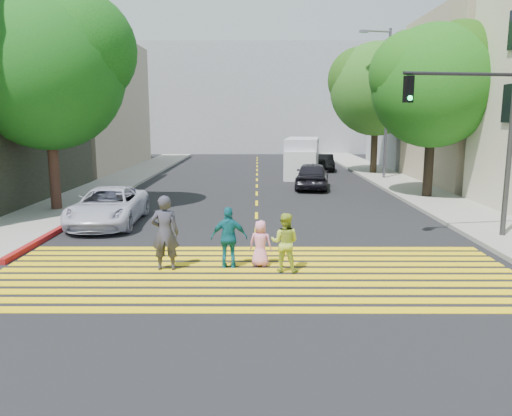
{
  "coord_description": "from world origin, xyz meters",
  "views": [
    {
      "loc": [
        0.05,
        -11.0,
        3.93
      ],
      "look_at": [
        0.0,
        3.0,
        1.4
      ],
      "focal_mm": 35.0,
      "sensor_mm": 36.0,
      "label": 1
    }
  ],
  "objects_px": {
    "tree_right_near": "(435,80)",
    "white_sedan": "(108,206)",
    "pedestrian_man": "(165,233)",
    "tree_right_far": "(378,84)",
    "dark_car_parked": "(324,163)",
    "dark_car_near": "(312,175)",
    "traffic_signal": "(482,127)",
    "white_van": "(302,159)",
    "pedestrian_child": "(260,243)",
    "silver_car": "(301,160)",
    "tree_left": "(49,64)",
    "pedestrian_woman": "(285,242)",
    "pedestrian_extra": "(229,238)"
  },
  "relations": [
    {
      "from": "tree_left",
      "to": "silver_car",
      "type": "xyz_separation_m",
      "value": [
        11.82,
        18.4,
        -5.42
      ]
    },
    {
      "from": "pedestrian_man",
      "to": "pedestrian_extra",
      "type": "xyz_separation_m",
      "value": [
        1.65,
        0.18,
        -0.17
      ]
    },
    {
      "from": "tree_right_near",
      "to": "traffic_signal",
      "type": "height_order",
      "value": "tree_right_near"
    },
    {
      "from": "silver_car",
      "to": "tree_right_near",
      "type": "bearing_deg",
      "value": 105.46
    },
    {
      "from": "white_sedan",
      "to": "traffic_signal",
      "type": "distance_m",
      "value": 13.15
    },
    {
      "from": "tree_left",
      "to": "pedestrian_woman",
      "type": "xyz_separation_m",
      "value": [
        9.15,
        -8.31,
        -5.29
      ]
    },
    {
      "from": "white_sedan",
      "to": "dark_car_near",
      "type": "xyz_separation_m",
      "value": [
        8.64,
        9.66,
        0.07
      ]
    },
    {
      "from": "dark_car_near",
      "to": "silver_car",
      "type": "distance_m",
      "value": 11.32
    },
    {
      "from": "dark_car_parked",
      "to": "pedestrian_woman",
      "type": "bearing_deg",
      "value": -96.35
    },
    {
      "from": "tree_right_near",
      "to": "white_sedan",
      "type": "xyz_separation_m",
      "value": [
        -14.0,
        -6.1,
        -5.04
      ]
    },
    {
      "from": "white_sedan",
      "to": "tree_right_near",
      "type": "bearing_deg",
      "value": 21.7
    },
    {
      "from": "dark_car_near",
      "to": "pedestrian_child",
      "type": "bearing_deg",
      "value": 86.95
    },
    {
      "from": "white_van",
      "to": "traffic_signal",
      "type": "relative_size",
      "value": 1.02
    },
    {
      "from": "dark_car_parked",
      "to": "dark_car_near",
      "type": "bearing_deg",
      "value": -97.96
    },
    {
      "from": "tree_right_far",
      "to": "dark_car_near",
      "type": "height_order",
      "value": "tree_right_far"
    },
    {
      "from": "tree_left",
      "to": "tree_right_far",
      "type": "bearing_deg",
      "value": 40.47
    },
    {
      "from": "tree_right_near",
      "to": "white_sedan",
      "type": "height_order",
      "value": "tree_right_near"
    },
    {
      "from": "pedestrian_man",
      "to": "tree_right_far",
      "type": "bearing_deg",
      "value": -117.67
    },
    {
      "from": "pedestrian_woman",
      "to": "traffic_signal",
      "type": "relative_size",
      "value": 0.27
    },
    {
      "from": "tree_left",
      "to": "tree_right_far",
      "type": "xyz_separation_m",
      "value": [
        16.68,
        14.23,
        0.15
      ]
    },
    {
      "from": "tree_left",
      "to": "pedestrian_woman",
      "type": "relative_size",
      "value": 5.83
    },
    {
      "from": "pedestrian_extra",
      "to": "tree_right_near",
      "type": "bearing_deg",
      "value": -129.07
    },
    {
      "from": "pedestrian_child",
      "to": "white_sedan",
      "type": "relative_size",
      "value": 0.25
    },
    {
      "from": "tree_right_near",
      "to": "white_sedan",
      "type": "relative_size",
      "value": 1.71
    },
    {
      "from": "pedestrian_man",
      "to": "silver_car",
      "type": "distance_m",
      "value": 27.23
    },
    {
      "from": "white_sedan",
      "to": "tree_left",
      "type": "bearing_deg",
      "value": 136.3
    },
    {
      "from": "pedestrian_woman",
      "to": "white_van",
      "type": "relative_size",
      "value": 0.27
    },
    {
      "from": "tree_right_far",
      "to": "white_van",
      "type": "relative_size",
      "value": 1.6
    },
    {
      "from": "pedestrian_man",
      "to": "tree_right_near",
      "type": "bearing_deg",
      "value": -135.02
    },
    {
      "from": "pedestrian_child",
      "to": "pedestrian_extra",
      "type": "distance_m",
      "value": 0.87
    },
    {
      "from": "tree_right_far",
      "to": "pedestrian_woman",
      "type": "distance_m",
      "value": 24.39
    },
    {
      "from": "pedestrian_woman",
      "to": "pedestrian_child",
      "type": "distance_m",
      "value": 0.78
    },
    {
      "from": "silver_car",
      "to": "dark_car_near",
      "type": "bearing_deg",
      "value": 85.16
    },
    {
      "from": "tree_right_near",
      "to": "pedestrian_extra",
      "type": "height_order",
      "value": "tree_right_near"
    },
    {
      "from": "pedestrian_woman",
      "to": "white_sedan",
      "type": "bearing_deg",
      "value": -28.98
    },
    {
      "from": "tree_right_far",
      "to": "white_sedan",
      "type": "distance_m",
      "value": 22.44
    },
    {
      "from": "pedestrian_man",
      "to": "traffic_signal",
      "type": "height_order",
      "value": "traffic_signal"
    },
    {
      "from": "pedestrian_extra",
      "to": "tree_right_far",
      "type": "bearing_deg",
      "value": -112.58
    },
    {
      "from": "dark_car_near",
      "to": "white_van",
      "type": "xyz_separation_m",
      "value": [
        -0.1,
        5.56,
        0.47
      ]
    },
    {
      "from": "tree_left",
      "to": "dark_car_parked",
      "type": "distance_m",
      "value": 22.25
    },
    {
      "from": "dark_car_parked",
      "to": "pedestrian_child",
      "type": "bearing_deg",
      "value": -97.92
    },
    {
      "from": "pedestrian_child",
      "to": "silver_car",
      "type": "distance_m",
      "value": 26.47
    },
    {
      "from": "pedestrian_man",
      "to": "dark_car_near",
      "type": "height_order",
      "value": "pedestrian_man"
    },
    {
      "from": "pedestrian_woman",
      "to": "tree_left",
      "type": "bearing_deg",
      "value": -28.79
    },
    {
      "from": "pedestrian_child",
      "to": "dark_car_near",
      "type": "relative_size",
      "value": 0.28
    },
    {
      "from": "pedestrian_extra",
      "to": "white_van",
      "type": "distance_m",
      "value": 21.01
    },
    {
      "from": "white_sedan",
      "to": "dark_car_parked",
      "type": "bearing_deg",
      "value": 59.5
    },
    {
      "from": "tree_right_far",
      "to": "pedestrian_man",
      "type": "xyz_separation_m",
      "value": [
        -10.64,
        -22.44,
        -5.22
      ]
    },
    {
      "from": "pedestrian_child",
      "to": "dark_car_near",
      "type": "bearing_deg",
      "value": -88.49
    },
    {
      "from": "tree_left",
      "to": "white_van",
      "type": "relative_size",
      "value": 1.57
    }
  ]
}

